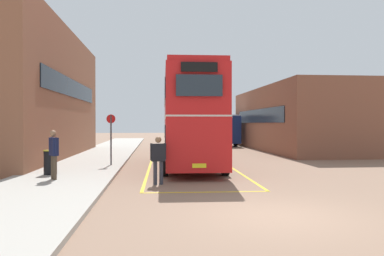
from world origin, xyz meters
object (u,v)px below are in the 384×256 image
(double_decker_bus, at_px, (190,117))
(pedestrian_waiting_near, at_px, (54,151))
(single_deck_bus, at_px, (216,129))
(pedestrian_boarding, at_px, (158,157))
(bus_stop_sign, at_px, (111,134))
(litter_bin, at_px, (50,162))

(double_decker_bus, relative_size, pedestrian_waiting_near, 5.60)
(single_deck_bus, bearing_deg, pedestrian_boarding, -103.36)
(double_decker_bus, bearing_deg, single_deck_bus, 77.59)
(pedestrian_boarding, relative_size, bus_stop_sign, 0.69)
(pedestrian_boarding, height_order, bus_stop_sign, bus_stop_sign)
(double_decker_bus, distance_m, pedestrian_waiting_near, 7.25)
(pedestrian_boarding, relative_size, litter_bin, 1.75)
(litter_bin, xyz_separation_m, bus_stop_sign, (2.02, 3.43, 1.02))
(pedestrian_boarding, relative_size, pedestrian_waiting_near, 0.96)
(litter_bin, relative_size, bus_stop_sign, 0.39)
(double_decker_bus, distance_m, pedestrian_boarding, 5.73)
(pedestrian_waiting_near, bearing_deg, bus_stop_sign, 72.75)
(pedestrian_boarding, bearing_deg, litter_bin, 154.09)
(single_deck_bus, height_order, litter_bin, single_deck_bus)
(single_deck_bus, relative_size, litter_bin, 9.40)
(double_decker_bus, height_order, pedestrian_waiting_near, double_decker_bus)
(pedestrian_boarding, bearing_deg, single_deck_bus, 76.64)
(double_decker_bus, bearing_deg, litter_bin, -151.75)
(single_deck_bus, bearing_deg, bus_stop_sign, -112.64)
(double_decker_bus, xyz_separation_m, bus_stop_sign, (-3.91, 0.25, -0.86))
(pedestrian_waiting_near, height_order, bus_stop_sign, bus_stop_sign)
(double_decker_bus, xyz_separation_m, litter_bin, (-5.93, -3.19, -1.88))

